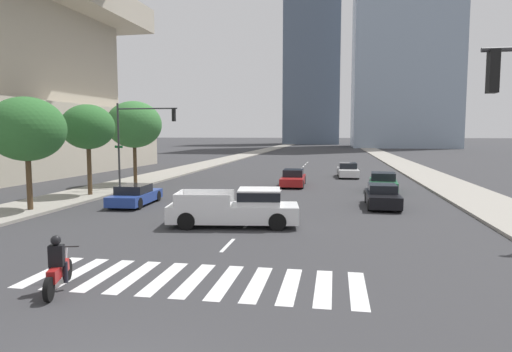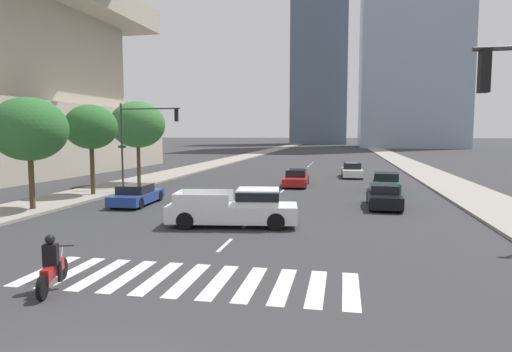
% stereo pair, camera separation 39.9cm
% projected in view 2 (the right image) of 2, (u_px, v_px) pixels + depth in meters
% --- Properties ---
extents(sidewalk_east, '(4.00, 260.00, 0.15)m').
position_uv_depth(sidewalk_east, '(455.00, 187.00, 33.84)').
color(sidewalk_east, gray).
rests_on(sidewalk_east, ground).
extents(sidewalk_west, '(4.00, 260.00, 0.15)m').
position_uv_depth(sidewalk_west, '(145.00, 180.00, 38.65)').
color(sidewalk_west, gray).
rests_on(sidewalk_west, ground).
extents(crosswalk_near, '(9.45, 2.97, 0.01)m').
position_uv_depth(crosswalk_near, '(188.00, 280.00, 12.61)').
color(crosswalk_near, silver).
rests_on(crosswalk_near, ground).
extents(lane_divider_center, '(0.14, 50.00, 0.01)m').
position_uv_depth(lane_divider_center, '(295.00, 179.00, 39.97)').
color(lane_divider_center, silver).
rests_on(lane_divider_center, ground).
extents(motorcycle_lead, '(0.96, 2.14, 1.49)m').
position_uv_depth(motorcycle_lead, '(52.00, 268.00, 11.81)').
color(motorcycle_lead, black).
rests_on(motorcycle_lead, ground).
extents(pickup_truck, '(5.92, 2.70, 1.67)m').
position_uv_depth(pickup_truck, '(239.00, 208.00, 19.85)').
color(pickup_truck, silver).
rests_on(pickup_truck, ground).
extents(sedan_blue_0, '(1.99, 4.47, 1.19)m').
position_uv_depth(sedan_blue_0, '(137.00, 195.00, 25.83)').
color(sedan_blue_0, navy).
rests_on(sedan_blue_0, ground).
extents(sedan_white_1, '(1.98, 4.71, 1.35)m').
position_uv_depth(sedan_white_1, '(352.00, 171.00, 41.92)').
color(sedan_white_1, silver).
rests_on(sedan_white_1, ground).
extents(sedan_black_2, '(1.78, 4.24, 1.26)m').
position_uv_depth(sedan_black_2, '(384.00, 197.00, 24.92)').
color(sedan_black_2, black).
rests_on(sedan_black_2, ground).
extents(sedan_green_3, '(2.20, 4.58, 1.34)m').
position_uv_depth(sedan_green_3, '(386.00, 183.00, 31.42)').
color(sedan_green_3, '#1E6038').
rests_on(sedan_green_3, ground).
extents(sedan_red_4, '(1.85, 4.77, 1.28)m').
position_uv_depth(sedan_red_4, '(296.00, 178.00, 34.99)').
color(sedan_red_4, maroon).
rests_on(sedan_red_4, ground).
extents(traffic_signal_far, '(4.72, 0.28, 6.08)m').
position_uv_depth(traffic_signal_far, '(143.00, 130.00, 31.70)').
color(traffic_signal_far, '#333335').
rests_on(traffic_signal_far, sidewalk_west).
extents(street_tree_nearest, '(3.88, 3.88, 5.83)m').
position_uv_depth(street_tree_nearest, '(29.00, 129.00, 23.19)').
color(street_tree_nearest, '#4C3823').
rests_on(street_tree_nearest, sidewalk_west).
extents(street_tree_second, '(3.37, 3.37, 5.81)m').
position_uv_depth(street_tree_second, '(91.00, 127.00, 28.85)').
color(street_tree_second, '#4C3823').
rests_on(street_tree_second, sidewalk_west).
extents(street_tree_third, '(4.30, 4.30, 6.48)m').
position_uv_depth(street_tree_third, '(138.00, 125.00, 35.39)').
color(street_tree_third, '#4C3823').
rests_on(street_tree_third, sidewalk_west).
extents(office_tower_left_skyline, '(20.65, 20.54, 89.22)m').
position_uv_depth(office_tower_left_skyline, '(320.00, 41.00, 169.59)').
color(office_tower_left_skyline, slate).
rests_on(office_tower_left_skyline, ground).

